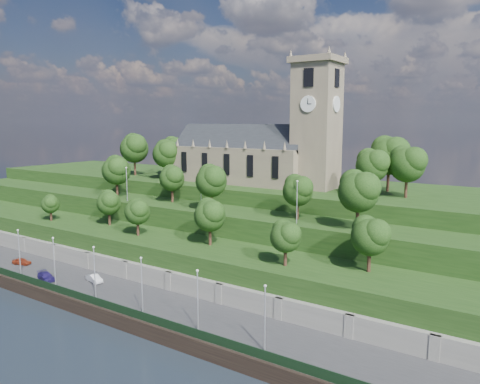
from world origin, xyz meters
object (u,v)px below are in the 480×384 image
Objects in this scene: church at (260,150)px; car_left at (22,261)px; car_right at (46,276)px; car_middle at (94,278)px.

car_left is at bearing -124.83° from church.
church is 49.96m from car_right.
car_left is at bearing 90.37° from car_right.
car_middle is (19.25, 1.20, 0.03)m from car_left.
church reaches higher than car_middle.
car_right is at bearing 129.28° from car_middle.
car_left is (-27.94, -40.16, -19.91)m from church.
car_middle is at bearing -103.59° from car_left.
car_right reaches higher than car_middle.
car_left is 11.90m from car_right.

